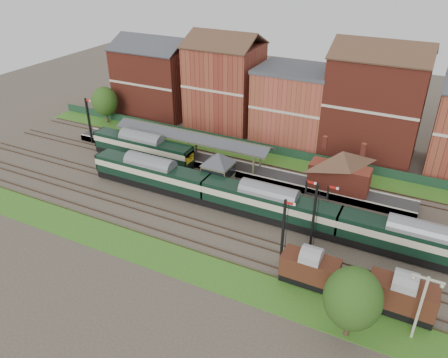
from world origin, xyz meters
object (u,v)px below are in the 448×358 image
at_px(dmu_train, 268,203).
at_px(semaphore_bracket, 315,211).
at_px(signal_box, 218,171).
at_px(platform_railcar, 143,147).
at_px(goods_van_a, 310,268).

bearing_deg(dmu_train, semaphore_bracket, -21.34).
height_order(signal_box, platform_railcar, signal_box).
bearing_deg(platform_railcar, goods_van_a, -26.00).
bearing_deg(platform_railcar, dmu_train, -15.34).
bearing_deg(semaphore_bracket, signal_box, 159.08).
relative_size(signal_box, dmu_train, 0.11).
xyz_separation_m(platform_railcar, goods_van_a, (31.78, -15.50, -0.33)).
xyz_separation_m(signal_box, semaphore_bracket, (15.04, -5.75, 1.44)).
height_order(semaphore_bracket, goods_van_a, semaphore_bracket).
xyz_separation_m(semaphore_bracket, platform_railcar, (-30.09, 9.00, -2.30)).
xyz_separation_m(semaphore_bracket, goods_van_a, (1.69, -6.50, -2.63)).
xyz_separation_m(semaphore_bracket, dmu_train, (-6.40, 2.50, -2.26)).
relative_size(semaphore_bracket, goods_van_a, 1.42).
bearing_deg(semaphore_bracket, platform_railcar, 163.35).
bearing_deg(semaphore_bracket, dmu_train, 158.66).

